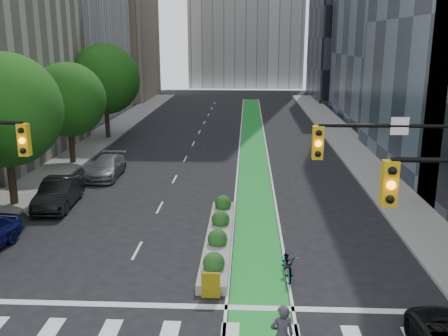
# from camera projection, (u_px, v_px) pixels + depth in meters

# --- Properties ---
(ground) EXTENTS (160.00, 160.00, 0.00)m
(ground) POSITION_uv_depth(u_px,v_px,m) (172.00, 325.00, 16.92)
(ground) COLOR black
(ground) RESTS_ON ground
(sidewalk_left) EXTENTS (3.60, 90.00, 0.15)m
(sidewalk_left) POSITION_uv_depth(u_px,v_px,m) (76.00, 154.00, 41.62)
(sidewalk_left) COLOR gray
(sidewalk_left) RESTS_ON ground
(sidewalk_right) EXTENTS (3.60, 90.00, 0.15)m
(sidewalk_right) POSITION_uv_depth(u_px,v_px,m) (362.00, 157.00, 40.53)
(sidewalk_right) COLOR gray
(sidewalk_right) RESTS_ON ground
(bike_lane_paint) EXTENTS (2.20, 70.00, 0.01)m
(bike_lane_paint) POSITION_uv_depth(u_px,v_px,m) (253.00, 144.00, 45.79)
(bike_lane_paint) COLOR green
(bike_lane_paint) RESTS_ON ground
(building_tan_far) EXTENTS (14.00, 16.00, 26.00)m
(building_tan_far) POSITION_uv_depth(u_px,v_px,m) (106.00, 15.00, 78.38)
(building_tan_far) COLOR tan
(building_tan_far) RESTS_ON ground
(building_dark_end) EXTENTS (14.00, 18.00, 28.00)m
(building_dark_end) POSITION_uv_depth(u_px,v_px,m) (360.00, 8.00, 78.23)
(building_dark_end) COLOR black
(building_dark_end) RESTS_ON ground
(tree_mid) EXTENTS (6.40, 6.40, 8.78)m
(tree_mid) POSITION_uv_depth(u_px,v_px,m) (4.00, 110.00, 27.63)
(tree_mid) COLOR black
(tree_mid) RESTS_ON ground
(tree_midfar) EXTENTS (5.60, 5.60, 7.76)m
(tree_midfar) POSITION_uv_depth(u_px,v_px,m) (68.00, 100.00, 37.46)
(tree_midfar) COLOR black
(tree_midfar) RESTS_ON ground
(tree_far) EXTENTS (6.60, 6.60, 9.00)m
(tree_far) POSITION_uv_depth(u_px,v_px,m) (105.00, 79.00, 46.94)
(tree_far) COLOR black
(tree_far) RESTS_ON ground
(signal_right) EXTENTS (5.82, 0.51, 7.20)m
(signal_right) POSITION_uv_depth(u_px,v_px,m) (442.00, 189.00, 15.77)
(signal_right) COLOR black
(signal_right) RESTS_ON ground
(median_planter) EXTENTS (1.20, 10.26, 1.10)m
(median_planter) POSITION_uv_depth(u_px,v_px,m) (219.00, 236.00, 23.58)
(median_planter) COLOR gray
(median_planter) RESTS_ON ground
(bicycle) EXTENTS (0.79, 2.07, 1.08)m
(bicycle) POSITION_uv_depth(u_px,v_px,m) (288.00, 264.00, 20.25)
(bicycle) COLOR gray
(bicycle) RESTS_ON ground
(cyclist) EXTENTS (0.78, 0.58, 1.97)m
(cyclist) POSITION_uv_depth(u_px,v_px,m) (282.00, 336.00, 14.58)
(cyclist) COLOR #34303A
(cyclist) RESTS_ON ground
(parked_car_left_mid) EXTENTS (2.04, 5.08, 1.64)m
(parked_car_left_mid) POSITION_uv_depth(u_px,v_px,m) (59.00, 193.00, 28.62)
(parked_car_left_mid) COLOR black
(parked_car_left_mid) RESTS_ON ground
(parked_car_left_far) EXTENTS (2.06, 4.96, 1.43)m
(parked_car_left_far) POSITION_uv_depth(u_px,v_px,m) (106.00, 167.00, 34.80)
(parked_car_left_far) COLOR slate
(parked_car_left_far) RESTS_ON ground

